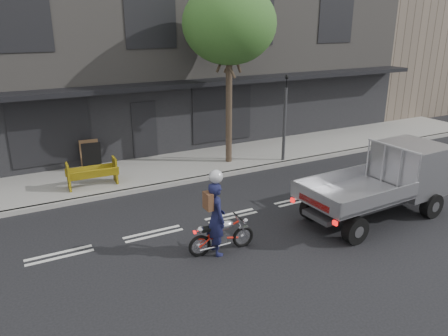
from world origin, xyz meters
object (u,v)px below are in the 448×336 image
street_tree (229,25)px  construction_barrier (94,175)px  rider (216,218)px  traffic_light_pole (285,123)px  sandwich_board (92,156)px  motorcycle (222,234)px  flatbed_ute (401,173)px

street_tree → construction_barrier: bearing=-175.1°
rider → construction_barrier: size_ratio=1.13×
traffic_light_pole → rider: 7.52m
street_tree → sandwich_board: (-4.97, 1.40, -4.59)m
traffic_light_pole → sandwich_board: bearing=162.1°
rider → construction_barrier: 5.70m
street_tree → rider: bearing=-121.2°
street_tree → rider: 8.13m
traffic_light_pole → motorcycle: 7.47m
street_tree → flatbed_ute: 7.77m
street_tree → motorcycle: size_ratio=3.89×
traffic_light_pole → motorcycle: traffic_light_pole is taller
motorcycle → rider: (-0.15, 0.00, 0.47)m
street_tree → construction_barrier: street_tree is taller
traffic_light_pole → rider: (-5.55, -5.02, -0.73)m
flatbed_ute → rider: bearing=174.6°
flatbed_ute → traffic_light_pole: bearing=91.5°
construction_barrier → street_tree: bearing=4.9°
flatbed_ute → sandwich_board: size_ratio=4.30×
traffic_light_pole → rider: traffic_light_pole is taller
rider → motorcycle: bearing=-85.9°
rider → traffic_light_pole: bearing=-43.7°
rider → construction_barrier: rider is taller
construction_barrier → sandwich_board: 1.88m
flatbed_ute → construction_barrier: (-7.66, 5.73, -0.60)m
street_tree → flatbed_ute: (2.36, -6.18, -4.07)m
traffic_light_pole → construction_barrier: 7.38m
motorcycle → rider: bearing=-175.9°
street_tree → sandwich_board: 6.91m
street_tree → motorcycle: street_tree is taller
construction_barrier → sandwich_board: bearing=80.0°
street_tree → flatbed_ute: size_ratio=1.46×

